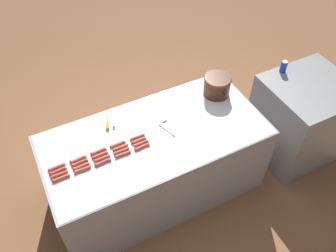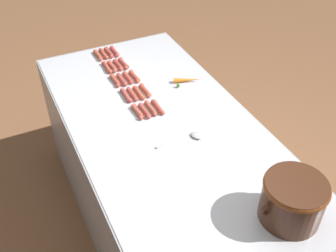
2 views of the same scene
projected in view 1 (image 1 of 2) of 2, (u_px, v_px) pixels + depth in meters
ground_plane at (157, 187)px, 3.76m from camera, size 20.00×20.00×0.00m
griddle_counter at (156, 163)px, 3.44m from camera, size 0.99×2.04×0.87m
back_cabinet at (300, 119)px, 3.79m from camera, size 0.80×0.85×0.96m
hot_dog_0 at (57, 167)px, 2.86m from camera, size 0.03×0.15×0.03m
hot_dog_1 at (78, 159)px, 2.92m from camera, size 0.04×0.15×0.03m
hot_dog_2 at (98, 151)px, 2.97m from camera, size 0.03×0.15×0.03m
hot_dog_3 at (118, 144)px, 3.03m from camera, size 0.03×0.15×0.03m
hot_dog_4 at (138, 137)px, 3.08m from camera, size 0.03×0.15×0.03m
hot_dog_5 at (58, 171)px, 2.84m from camera, size 0.04×0.15×0.03m
hot_dog_6 at (80, 163)px, 2.89m from camera, size 0.04×0.15×0.03m
hot_dog_7 at (100, 155)px, 2.95m from camera, size 0.03×0.15×0.03m
hot_dog_8 at (120, 147)px, 3.00m from camera, size 0.03×0.15×0.03m
hot_dog_9 at (139, 140)px, 3.06m from camera, size 0.03×0.15×0.03m
hot_dog_10 at (59, 174)px, 2.81m from camera, size 0.03×0.15×0.03m
hot_dog_11 at (81, 166)px, 2.87m from camera, size 0.04×0.15×0.03m
hot_dog_12 at (102, 158)px, 2.92m from camera, size 0.03×0.15×0.03m
hot_dog_13 at (122, 151)px, 2.98m from camera, size 0.03×0.15×0.03m
hot_dog_14 at (141, 143)px, 3.03m from camera, size 0.03×0.15×0.03m
hot_dog_15 at (61, 178)px, 2.79m from camera, size 0.03×0.15×0.03m
hot_dog_16 at (83, 170)px, 2.84m from camera, size 0.03×0.15×0.03m
hot_dog_17 at (103, 162)px, 2.90m from camera, size 0.04×0.15×0.03m
hot_dog_18 at (123, 154)px, 2.95m from camera, size 0.03×0.15×0.03m
hot_dog_19 at (142, 147)px, 3.01m from camera, size 0.04×0.15×0.03m
bean_pot at (217, 85)px, 3.41m from camera, size 0.33×0.27×0.20m
serving_spoon at (165, 123)px, 3.20m from camera, size 0.27×0.12×0.02m
carrot at (108, 123)px, 3.20m from camera, size 0.18×0.09×0.03m
soda_can at (284, 67)px, 3.55m from camera, size 0.07×0.07×0.12m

